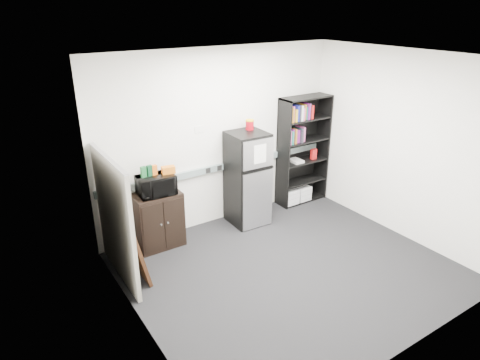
{
  "coord_description": "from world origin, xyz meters",
  "views": [
    {
      "loc": [
        -3.16,
        -3.62,
        3.25
      ],
      "look_at": [
        -0.19,
        0.9,
        1.01
      ],
      "focal_mm": 32.0,
      "sensor_mm": 36.0,
      "label": 1
    }
  ],
  "objects_px": {
    "bookshelf": "(302,148)",
    "cubicle_partition": "(115,219)",
    "refrigerator": "(248,179)",
    "cabinet": "(158,220)",
    "microwave": "(156,185)"
  },
  "relations": [
    {
      "from": "bookshelf",
      "to": "refrigerator",
      "type": "height_order",
      "value": "bookshelf"
    },
    {
      "from": "cubicle_partition",
      "to": "bookshelf",
      "type": "bearing_deg",
      "value": 8.13
    },
    {
      "from": "cubicle_partition",
      "to": "refrigerator",
      "type": "distance_m",
      "value": 2.22
    },
    {
      "from": "cabinet",
      "to": "refrigerator",
      "type": "height_order",
      "value": "refrigerator"
    },
    {
      "from": "microwave",
      "to": "cubicle_partition",
      "type": "bearing_deg",
      "value": -147.79
    },
    {
      "from": "cubicle_partition",
      "to": "refrigerator",
      "type": "height_order",
      "value": "cubicle_partition"
    },
    {
      "from": "bookshelf",
      "to": "cabinet",
      "type": "height_order",
      "value": "bookshelf"
    },
    {
      "from": "cabinet",
      "to": "microwave",
      "type": "distance_m",
      "value": 0.55
    },
    {
      "from": "cabinet",
      "to": "cubicle_partition",
      "type": "bearing_deg",
      "value": -149.66
    },
    {
      "from": "bookshelf",
      "to": "cubicle_partition",
      "type": "relative_size",
      "value": 1.14
    },
    {
      "from": "bookshelf",
      "to": "microwave",
      "type": "relative_size",
      "value": 3.71
    },
    {
      "from": "cabinet",
      "to": "bookshelf",
      "type": "bearing_deg",
      "value": 1.4
    },
    {
      "from": "cubicle_partition",
      "to": "cabinet",
      "type": "relative_size",
      "value": 1.99
    },
    {
      "from": "bookshelf",
      "to": "microwave",
      "type": "bearing_deg",
      "value": -178.26
    },
    {
      "from": "cabinet",
      "to": "refrigerator",
      "type": "xyz_separation_m",
      "value": [
        1.47,
        -0.08,
        0.33
      ]
    }
  ]
}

